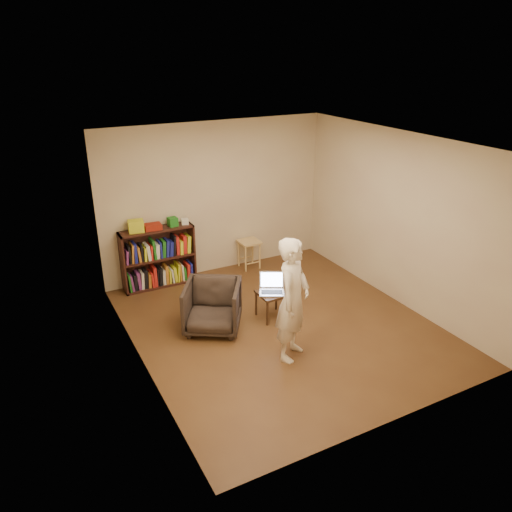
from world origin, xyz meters
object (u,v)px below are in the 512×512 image
side_table (272,297)px  laptop (272,288)px  armchair (212,307)px  person (293,300)px  stool (249,246)px  bookshelf (158,261)px

side_table → laptop: 0.13m
side_table → laptop: laptop is taller
armchair → side_table: 0.90m
laptop → person: 1.10m
stool → person: bearing=-106.0°
bookshelf → side_table: 2.14m
bookshelf → stool: 1.64m
armchair → laptop: bearing=27.3°
bookshelf → person: size_ratio=0.74×
bookshelf → armchair: bookshelf is taller
stool → armchair: 2.16m
armchair → person: size_ratio=0.47×
armchair → person: 1.33m
bookshelf → person: 2.94m
person → bookshelf: bearing=69.6°
person → stool: bearing=36.3°
stool → person: (-0.78, -2.71, 0.40)m
armchair → side_table: size_ratio=1.90×
side_table → person: size_ratio=0.25×
stool → laptop: bearing=-106.4°
stool → armchair: armchair is taller
bookshelf → laptop: size_ratio=2.53×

